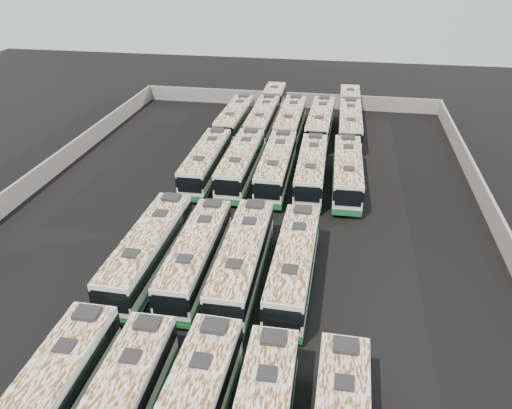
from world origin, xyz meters
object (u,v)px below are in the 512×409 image
bus_midback_far_left (206,162)px  bus_back_right (320,122)px  bus_back_far_left (235,119)px  bus_back_center (291,121)px  bus_midfront_left (196,255)px  bus_midback_right (311,169)px  bus_midfront_right (294,264)px  bus_midback_far_right (347,172)px  bus_midback_center (276,166)px  bus_back_left (267,112)px  bus_back_far_right (350,116)px  bus_midfront_center (242,259)px  bus_midback_left (241,163)px  bus_midfront_far_left (149,250)px

bus_midback_far_left → bus_back_right: (11.26, 14.84, 0.07)m
bus_back_far_left → bus_back_center: bearing=1.2°
bus_midfront_left → bus_midback_right: (7.39, 17.34, 0.03)m
bus_midfront_right → bus_midback_far_right: bus_midback_far_right is taller
bus_midback_center → bus_midback_right: bearing=0.1°
bus_midback_far_right → bus_back_left: 21.46m
bus_back_far_left → bus_back_far_right: size_ratio=0.63×
bus_midfront_center → bus_back_right: (3.80, 32.22, 0.00)m
bus_midback_far_left → bus_back_far_left: bearing=89.2°
bus_midfront_left → bus_back_far_left: size_ratio=1.00×
bus_midfront_left → bus_back_center: 32.10m
bus_midback_left → bus_back_far_left: 14.92m
bus_midfront_center → bus_midback_far_right: size_ratio=1.01×
bus_midfront_center → bus_midback_far_right: bus_midfront_center is taller
bus_midfront_center → bus_midback_far_right: bearing=66.2°
bus_midback_center → bus_back_center: size_ratio=1.00×
bus_midback_far_right → bus_back_far_right: bus_midback_far_right is taller
bus_midfront_far_left → bus_midback_far_right: bus_midfront_far_left is taller
bus_back_right → bus_midfront_left: bearing=-101.8°
bus_midfront_left → bus_midback_far_right: size_ratio=0.96×
bus_back_far_right → bus_midfront_left: bearing=-108.3°
bus_back_center → bus_back_far_right: 8.45m
bus_midfront_center → bus_back_far_left: bearing=102.6°
bus_midfront_far_left → bus_back_far_right: 38.75m
bus_midfront_right → bus_back_left: 36.35m
bus_midback_far_left → bus_midback_center: bus_midback_center is taller
bus_back_right → bus_midfront_far_left: bearing=-107.9°
bus_midback_center → bus_back_far_right: (7.42, 18.35, -0.03)m
bus_midfront_right → bus_midback_right: size_ratio=1.00×
bus_midfront_center → bus_midback_far_right: 18.89m
bus_midback_left → bus_back_center: bus_back_center is taller
bus_midfront_left → bus_back_right: bus_back_right is taller
bus_midback_left → bus_back_left: bus_midback_left is taller
bus_midback_far_left → bus_midback_far_right: size_ratio=0.98×
bus_midfront_right → bus_back_left: bearing=102.7°
bus_midfront_right → bus_midback_far_right: bearing=78.8°
bus_midfront_center → bus_midback_center: bus_midfront_center is taller
bus_midfront_left → bus_midback_far_left: (-3.86, 17.30, 0.02)m
bus_midback_center → bus_back_left: bus_midback_center is taller
bus_midfront_far_left → bus_midback_far_right: bearing=50.3°
bus_back_left → bus_back_far_left: bearing=-135.0°
bus_midback_far_right → bus_back_center: (-7.50, 14.63, 0.03)m
bus_midfront_far_left → bus_midback_center: size_ratio=1.00×
bus_midfront_right → bus_midback_left: 18.97m
bus_back_center → bus_back_far_right: size_ratio=0.66×
bus_back_far_right → bus_midfront_far_left: bearing=-113.5°
bus_midfront_center → bus_back_left: bearing=95.5°
bus_midback_far_left → bus_back_right: bus_back_right is taller
bus_midfront_left → bus_back_right: 32.98m
bus_midfront_left → bus_midfront_center: (3.59, -0.08, 0.09)m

